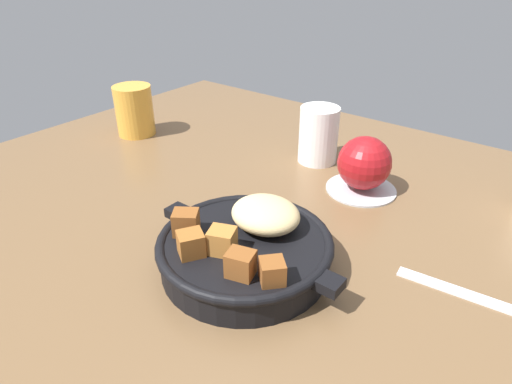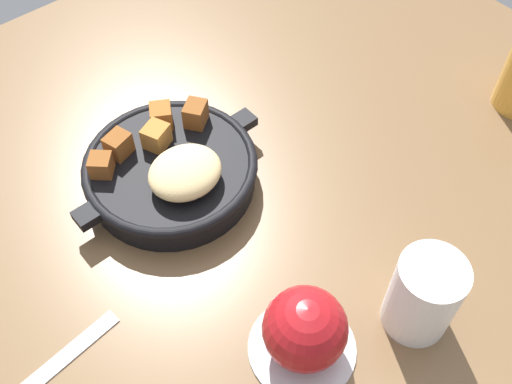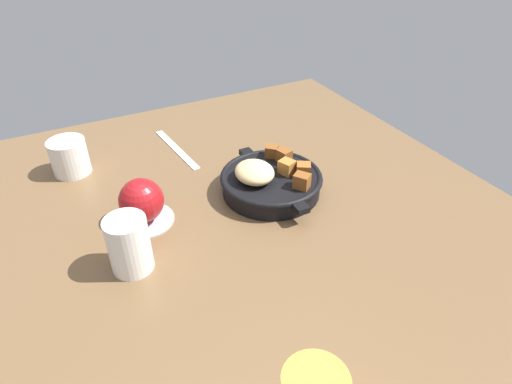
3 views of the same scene
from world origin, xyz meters
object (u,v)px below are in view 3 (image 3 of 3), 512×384
cast_iron_skillet (270,180)px  white_creamer_pitcher (129,245)px  ceramic_mug_white (69,157)px  butter_knife (177,149)px  red_apple (141,200)px

cast_iron_skillet → white_creamer_pitcher: 30.66cm
cast_iron_skillet → ceramic_mug_white: ceramic_mug_white is taller
ceramic_mug_white → butter_knife: bearing=-92.0°
butter_knife → ceramic_mug_white: ceramic_mug_white is taller
cast_iron_skillet → ceramic_mug_white: size_ratio=3.20×
red_apple → ceramic_mug_white: size_ratio=1.05×
cast_iron_skillet → butter_knife: cast_iron_skillet is taller
white_creamer_pitcher → ceramic_mug_white: bearing=7.0°
butter_knife → ceramic_mug_white: (0.80, 22.64, 3.55)cm
cast_iron_skillet → ceramic_mug_white: 42.21cm
red_apple → ceramic_mug_white: bearing=21.2°
red_apple → white_creamer_pitcher: size_ratio=0.84×
cast_iron_skillet → ceramic_mug_white: bearing=52.7°
red_apple → ceramic_mug_white: 24.82cm
ceramic_mug_white → white_creamer_pitcher: size_ratio=0.80×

